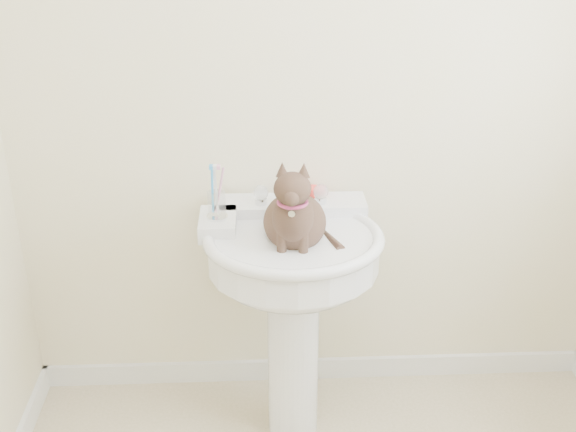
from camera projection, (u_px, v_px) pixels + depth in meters
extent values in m
cube|color=white|center=(315.00, 368.00, 2.96)|extent=(2.20, 0.02, 0.09)
cylinder|color=white|center=(293.00, 357.00, 2.58)|extent=(0.18, 0.18, 0.64)
cylinder|color=white|center=(294.00, 253.00, 2.39)|extent=(0.57, 0.57, 0.12)
ellipsoid|color=white|center=(293.00, 269.00, 2.42)|extent=(0.52, 0.46, 0.20)
torus|color=white|center=(294.00, 238.00, 2.37)|extent=(0.60, 0.60, 0.04)
cube|color=white|center=(290.00, 208.00, 2.55)|extent=(0.53, 0.14, 0.06)
cube|color=white|center=(218.00, 224.00, 2.43)|extent=(0.12, 0.19, 0.06)
cylinder|color=silver|center=(291.00, 199.00, 2.49)|extent=(0.05, 0.05, 0.05)
cylinder|color=silver|center=(292.00, 197.00, 2.43)|extent=(0.04, 0.04, 0.14)
sphere|color=white|center=(259.00, 192.00, 2.49)|extent=(0.06, 0.06, 0.06)
sphere|color=white|center=(322.00, 191.00, 2.50)|extent=(0.06, 0.06, 0.06)
cube|color=#F13930|center=(312.00, 191.00, 2.57)|extent=(0.10, 0.08, 0.03)
cylinder|color=silver|center=(217.00, 217.00, 2.41)|extent=(0.07, 0.07, 0.01)
cylinder|color=white|center=(217.00, 204.00, 2.39)|extent=(0.06, 0.06, 0.09)
cylinder|color=#379EEC|center=(212.00, 190.00, 2.36)|extent=(0.01, 0.01, 0.17)
cylinder|color=silver|center=(216.00, 190.00, 2.37)|extent=(0.01, 0.01, 0.17)
cylinder|color=pink|center=(220.00, 190.00, 2.37)|extent=(0.01, 0.01, 0.17)
ellipsoid|color=#4A3526|center=(294.00, 222.00, 2.35)|extent=(0.21, 0.24, 0.19)
ellipsoid|color=#4A3526|center=(295.00, 217.00, 2.25)|extent=(0.13, 0.13, 0.17)
ellipsoid|color=#4A3526|center=(296.00, 189.00, 2.17)|extent=(0.12, 0.10, 0.10)
cone|color=#4A3526|center=(285.00, 170.00, 2.17)|extent=(0.04, 0.04, 0.05)
cone|color=#4A3526|center=(307.00, 170.00, 2.17)|extent=(0.04, 0.04, 0.05)
cylinder|color=#4A3526|center=(326.00, 236.00, 2.40)|extent=(0.03, 0.03, 0.22)
torus|color=#8D264D|center=(296.00, 202.00, 2.20)|extent=(0.10, 0.10, 0.01)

